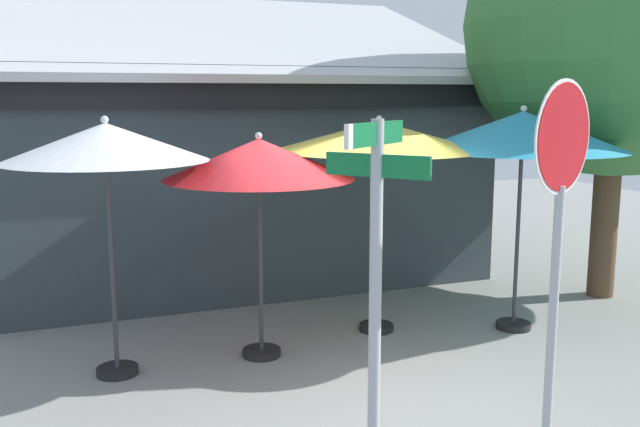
% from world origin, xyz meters
% --- Properties ---
extents(ground_plane, '(28.00, 28.00, 0.10)m').
position_xyz_m(ground_plane, '(0.00, 0.00, -0.05)').
color(ground_plane, gray).
extents(cafe_building, '(8.01, 4.99, 4.81)m').
position_xyz_m(cafe_building, '(-0.11, 5.23, 1.78)').
color(cafe_building, '#333D42').
rests_on(cafe_building, ground).
extents(street_sign_post, '(0.68, 0.64, 2.81)m').
position_xyz_m(street_sign_post, '(-0.85, -1.95, 1.71)').
color(street_sign_post, '#A8AAB2').
rests_on(street_sign_post, ground).
extents(stop_sign, '(0.75, 0.34, 3.08)m').
position_xyz_m(stop_sign, '(0.41, -2.33, 2.16)').
color(stop_sign, '#A8AAB2').
rests_on(stop_sign, ground).
extents(patio_umbrella_ivory_left, '(2.09, 2.09, 2.76)m').
position_xyz_m(patio_umbrella_ivory_left, '(-2.39, 1.16, 2.46)').
color(patio_umbrella_ivory_left, black).
rests_on(patio_umbrella_ivory_left, ground).
extents(patio_umbrella_crimson_center, '(2.12, 2.12, 2.56)m').
position_xyz_m(patio_umbrella_crimson_center, '(-0.79, 1.11, 2.25)').
color(patio_umbrella_crimson_center, black).
rests_on(patio_umbrella_crimson_center, ground).
extents(patio_umbrella_mustard_right, '(2.58, 2.58, 2.72)m').
position_xyz_m(patio_umbrella_mustard_right, '(0.82, 1.42, 2.45)').
color(patio_umbrella_mustard_right, black).
rests_on(patio_umbrella_mustard_right, ground).
extents(patio_umbrella_teal_far_right, '(2.54, 2.54, 2.84)m').
position_xyz_m(patio_umbrella_teal_far_right, '(2.50, 0.85, 2.51)').
color(patio_umbrella_teal_far_right, black).
rests_on(patio_umbrella_teal_far_right, ground).
extents(shade_tree, '(4.69, 4.28, 6.08)m').
position_xyz_m(shade_tree, '(4.88, 1.52, 3.84)').
color(shade_tree, brown).
rests_on(shade_tree, ground).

